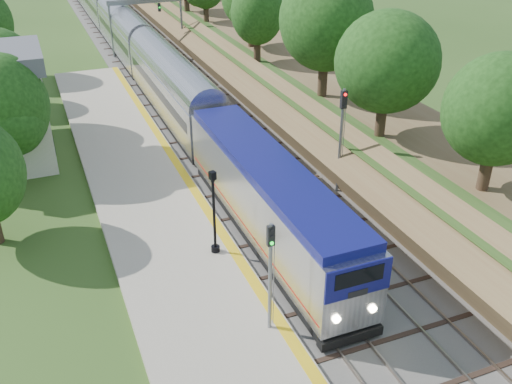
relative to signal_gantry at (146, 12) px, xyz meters
name	(u,v)px	position (x,y,z in m)	size (l,w,h in m)	color
trackbed	(137,44)	(-0.47, 5.01, -4.75)	(9.50, 170.00, 0.28)	#4C4944
platform	(169,240)	(-7.67, -38.99, -4.63)	(6.40, 68.00, 0.38)	#A69D86
yellow_stripe	(218,227)	(-4.82, -38.99, -4.43)	(0.55, 68.00, 0.01)	gold
embankment	(202,23)	(7.88, 5.01, -2.87)	(10.64, 170.00, 11.70)	brown
signal_gantry	(146,12)	(0.00, 0.00, 0.00)	(8.40, 0.38, 6.20)	slate
trees_behind_platform	(34,152)	(-13.64, -34.32, -0.29)	(7.82, 53.32, 7.21)	#332316
train	(99,5)	(-2.47, 20.48, -2.54)	(3.04, 142.59, 4.47)	black
lamppost_far	(214,217)	(-5.71, -41.21, -2.36)	(0.46, 0.46, 4.66)	black
signal_platform	(270,266)	(-5.37, -47.61, -1.20)	(0.31, 0.25, 5.27)	slate
signal_farside	(341,131)	(3.73, -37.28, -0.59)	(0.37, 0.29, 6.73)	slate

